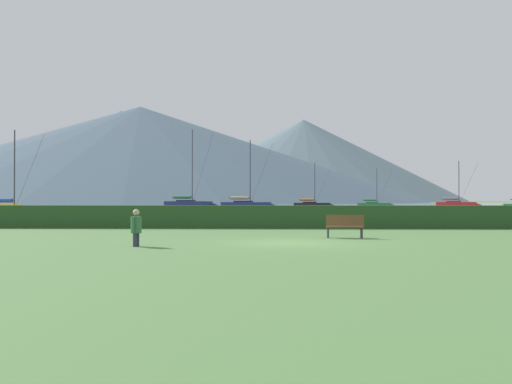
{
  "coord_description": "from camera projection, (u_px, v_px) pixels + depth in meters",
  "views": [
    {
      "loc": [
        -0.59,
        -21.26,
        1.57
      ],
      "look_at": [
        -3.64,
        68.66,
        2.71
      ],
      "focal_mm": 41.32,
      "sensor_mm": 36.0,
      "label": 1
    }
  ],
  "objects": [
    {
      "name": "sailboat_slip_4",
      "position": [
        10.0,
        210.0,
        53.41
      ],
      "size": [
        7.13,
        2.6,
        7.88
      ],
      "rotation": [
        0.0,
        0.0,
        -0.09
      ],
      "color": "gold",
      "rests_on": "harbor_water"
    },
    {
      "name": "distant_hill_east_ridge",
      "position": [
        304.0,
        161.0,
        409.3
      ],
      "size": [
        219.05,
        219.05,
        57.2
      ],
      "primitive_type": "cone",
      "color": "slate",
      "rests_on": "ground_plane"
    },
    {
      "name": "ground_plane",
      "position": [
        292.0,
        243.0,
        21.21
      ],
      "size": [
        1000.0,
        1000.0,
        0.0
      ],
      "primitive_type": "plane",
      "color": "#517A42"
    },
    {
      "name": "distant_hill_west_ridge",
      "position": [
        121.0,
        156.0,
        401.63
      ],
      "size": [
        210.78,
        210.78,
        62.23
      ],
      "primitive_type": "cone",
      "color": "slate",
      "rests_on": "ground_plane"
    },
    {
      "name": "distant_hill_central_peak",
      "position": [
        140.0,
        154.0,
        310.85
      ],
      "size": [
        295.04,
        295.04,
        50.7
      ],
      "primitive_type": "cone",
      "color": "#425666",
      "rests_on": "ground_plane"
    },
    {
      "name": "sailboat_slip_9",
      "position": [
        189.0,
        204.0,
        101.93
      ],
      "size": [
        9.41,
        3.77,
        13.73
      ],
      "rotation": [
        0.0,
        0.0,
        -0.13
      ],
      "color": "navy",
      "rests_on": "harbor_water"
    },
    {
      "name": "sailboat_slip_3",
      "position": [
        375.0,
        205.0,
        108.9
      ],
      "size": [
        7.0,
        3.3,
        7.32
      ],
      "rotation": [
        0.0,
        0.0,
        -0.22
      ],
      "color": "#236B38",
      "rests_on": "harbor_water"
    },
    {
      "name": "sailboat_slip_1",
      "position": [
        247.0,
        205.0,
        89.53
      ],
      "size": [
        8.71,
        3.45,
        10.6
      ],
      "rotation": [
        0.0,
        0.0,
        -0.13
      ],
      "color": "navy",
      "rests_on": "harbor_water"
    },
    {
      "name": "park_bench_near_path",
      "position": [
        345.0,
        225.0,
        23.91
      ],
      "size": [
        1.54,
        0.57,
        0.95
      ],
      "rotation": [
        0.0,
        0.0,
        -0.07
      ],
      "color": "brown",
      "rests_on": "ground_plane"
    },
    {
      "name": "sailboat_slip_5",
      "position": [
        456.0,
        204.0,
        107.35
      ],
      "size": [
        8.22,
        3.86,
        8.6
      ],
      "rotation": [
        0.0,
        0.0,
        -0.22
      ],
      "color": "red",
      "rests_on": "harbor_water"
    },
    {
      "name": "hedge_line",
      "position": [
        287.0,
        217.0,
        32.21
      ],
      "size": [
        80.0,
        1.2,
        1.24
      ],
      "primitive_type": "cube",
      "color": "#284C23",
      "rests_on": "ground_plane"
    },
    {
      "name": "sailboat_slip_8",
      "position": [
        312.0,
        205.0,
        102.27
      ],
      "size": [
        7.29,
        2.4,
        7.97
      ],
      "rotation": [
        0.0,
        0.0,
        -0.04
      ],
      "color": "black",
      "rests_on": "harbor_water"
    },
    {
      "name": "person_seated_viewer",
      "position": [
        136.0,
        226.0,
        19.62
      ],
      "size": [
        0.36,
        0.56,
        1.25
      ],
      "rotation": [
        0.0,
        0.0,
        -0.18
      ],
      "color": "#2D3347",
      "rests_on": "ground_plane"
    },
    {
      "name": "harbor_water",
      "position": [
        278.0,
        205.0,
        158.12
      ],
      "size": [
        320.0,
        246.0,
        0.0
      ],
      "primitive_type": "cube",
      "color": "#8C9EA3",
      "rests_on": "ground_plane"
    }
  ]
}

